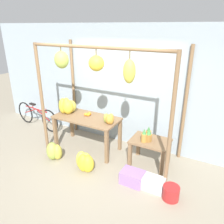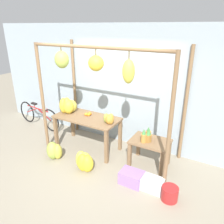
{
  "view_description": "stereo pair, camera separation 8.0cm",
  "coord_description": "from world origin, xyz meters",
  "px_view_note": "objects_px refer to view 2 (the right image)",
  "views": [
    {
      "loc": [
        2.11,
        -3.06,
        2.74
      ],
      "look_at": [
        0.09,
        0.66,
        1.05
      ],
      "focal_mm": 35.0,
      "sensor_mm": 36.0,
      "label": 1
    },
    {
      "loc": [
        2.18,
        -3.03,
        2.74
      ],
      "look_at": [
        0.09,
        0.66,
        1.05
      ],
      "focal_mm": 35.0,
      "sensor_mm": 36.0,
      "label": 2
    }
  ],
  "objects_px": {
    "fruit_crate_purple": "(153,184)",
    "fruit_crate_white": "(132,177)",
    "banana_pile_ground_right": "(84,162)",
    "banana_pile_ground_left": "(54,151)",
    "papaya_pile": "(109,119)",
    "orange_pile": "(88,114)",
    "pineapple_cluster": "(147,136)",
    "parked_bicycle": "(38,115)",
    "blue_bucket": "(170,194)",
    "banana_pile_on_table": "(68,106)"
  },
  "relations": [
    {
      "from": "banana_pile_ground_left",
      "to": "fruit_crate_white",
      "type": "bearing_deg",
      "value": 2.74
    },
    {
      "from": "pineapple_cluster",
      "to": "parked_bicycle",
      "type": "height_order",
      "value": "pineapple_cluster"
    },
    {
      "from": "banana_pile_ground_left",
      "to": "blue_bucket",
      "type": "bearing_deg",
      "value": 0.55
    },
    {
      "from": "banana_pile_ground_right",
      "to": "banana_pile_ground_left",
      "type": "bearing_deg",
      "value": 178.78
    },
    {
      "from": "banana_pile_ground_left",
      "to": "papaya_pile",
      "type": "relative_size",
      "value": 1.51
    },
    {
      "from": "pineapple_cluster",
      "to": "fruit_crate_purple",
      "type": "xyz_separation_m",
      "value": [
        0.38,
        -0.62,
        -0.58
      ]
    },
    {
      "from": "orange_pile",
      "to": "banana_pile_ground_left",
      "type": "bearing_deg",
      "value": -114.39
    },
    {
      "from": "banana_pile_on_table",
      "to": "papaya_pile",
      "type": "xyz_separation_m",
      "value": [
        1.15,
        -0.06,
        -0.06
      ]
    },
    {
      "from": "blue_bucket",
      "to": "fruit_crate_purple",
      "type": "distance_m",
      "value": 0.35
    },
    {
      "from": "fruit_crate_white",
      "to": "papaya_pile",
      "type": "xyz_separation_m",
      "value": [
        -0.82,
        0.57,
        0.79
      ]
    },
    {
      "from": "pineapple_cluster",
      "to": "blue_bucket",
      "type": "bearing_deg",
      "value": -45.22
    },
    {
      "from": "banana_pile_on_table",
      "to": "banana_pile_ground_right",
      "type": "xyz_separation_m",
      "value": [
        0.97,
        -0.74,
        -0.78
      ]
    },
    {
      "from": "banana_pile_on_table",
      "to": "orange_pile",
      "type": "relative_size",
      "value": 2.96
    },
    {
      "from": "fruit_crate_purple",
      "to": "fruit_crate_white",
      "type": "bearing_deg",
      "value": -174.97
    },
    {
      "from": "banana_pile_on_table",
      "to": "banana_pile_ground_left",
      "type": "distance_m",
      "value": 1.08
    },
    {
      "from": "banana_pile_ground_left",
      "to": "pineapple_cluster",
      "type": "bearing_deg",
      "value": 22.04
    },
    {
      "from": "banana_pile_ground_right",
      "to": "fruit_crate_purple",
      "type": "bearing_deg",
      "value": 5.72
    },
    {
      "from": "pineapple_cluster",
      "to": "banana_pile_ground_right",
      "type": "relative_size",
      "value": 0.62
    },
    {
      "from": "banana_pile_ground_right",
      "to": "blue_bucket",
      "type": "relative_size",
      "value": 1.66
    },
    {
      "from": "fruit_crate_white",
      "to": "banana_pile_ground_right",
      "type": "bearing_deg",
      "value": -174.01
    },
    {
      "from": "orange_pile",
      "to": "fruit_crate_white",
      "type": "height_order",
      "value": "orange_pile"
    },
    {
      "from": "banana_pile_ground_left",
      "to": "fruit_crate_purple",
      "type": "height_order",
      "value": "banana_pile_ground_left"
    },
    {
      "from": "banana_pile_on_table",
      "to": "parked_bicycle",
      "type": "relative_size",
      "value": 0.26
    },
    {
      "from": "fruit_crate_white",
      "to": "blue_bucket",
      "type": "relative_size",
      "value": 1.49
    },
    {
      "from": "orange_pile",
      "to": "papaya_pile",
      "type": "height_order",
      "value": "papaya_pile"
    },
    {
      "from": "fruit_crate_purple",
      "to": "banana_pile_on_table",
      "type": "bearing_deg",
      "value": 165.89
    },
    {
      "from": "banana_pile_on_table",
      "to": "fruit_crate_white",
      "type": "xyz_separation_m",
      "value": [
        1.97,
        -0.63,
        -0.85
      ]
    },
    {
      "from": "banana_pile_ground_right",
      "to": "fruit_crate_purple",
      "type": "distance_m",
      "value": 1.41
    },
    {
      "from": "fruit_crate_purple",
      "to": "blue_bucket",
      "type": "bearing_deg",
      "value": -16.26
    },
    {
      "from": "orange_pile",
      "to": "blue_bucket",
      "type": "height_order",
      "value": "orange_pile"
    },
    {
      "from": "fruit_crate_purple",
      "to": "orange_pile",
      "type": "bearing_deg",
      "value": 160.02
    },
    {
      "from": "blue_bucket",
      "to": "papaya_pile",
      "type": "height_order",
      "value": "papaya_pile"
    },
    {
      "from": "orange_pile",
      "to": "fruit_crate_white",
      "type": "bearing_deg",
      "value": -25.92
    },
    {
      "from": "blue_bucket",
      "to": "fruit_crate_purple",
      "type": "xyz_separation_m",
      "value": [
        -0.33,
        0.1,
        -0.01
      ]
    },
    {
      "from": "orange_pile",
      "to": "banana_pile_ground_right",
      "type": "relative_size",
      "value": 0.32
    },
    {
      "from": "orange_pile",
      "to": "fruit_crate_purple",
      "type": "xyz_separation_m",
      "value": [
        1.86,
        -0.68,
        -0.73
      ]
    },
    {
      "from": "orange_pile",
      "to": "banana_pile_on_table",
      "type": "bearing_deg",
      "value": -170.94
    },
    {
      "from": "banana_pile_ground_left",
      "to": "fruit_crate_white",
      "type": "relative_size",
      "value": 1.02
    },
    {
      "from": "parked_bicycle",
      "to": "fruit_crate_purple",
      "type": "relative_size",
      "value": 4.54
    },
    {
      "from": "blue_bucket",
      "to": "parked_bicycle",
      "type": "distance_m",
      "value": 4.24
    },
    {
      "from": "banana_pile_on_table",
      "to": "fruit_crate_purple",
      "type": "bearing_deg",
      "value": -14.11
    },
    {
      "from": "banana_pile_ground_left",
      "to": "papaya_pile",
      "type": "xyz_separation_m",
      "value": [
        1.01,
        0.66,
        0.73
      ]
    },
    {
      "from": "banana_pile_ground_left",
      "to": "papaya_pile",
      "type": "distance_m",
      "value": 1.41
    },
    {
      "from": "papaya_pile",
      "to": "fruit_crate_purple",
      "type": "height_order",
      "value": "papaya_pile"
    },
    {
      "from": "pineapple_cluster",
      "to": "blue_bucket",
      "type": "xyz_separation_m",
      "value": [
        0.72,
        -0.72,
        -0.57
      ]
    },
    {
      "from": "pineapple_cluster",
      "to": "orange_pile",
      "type": "bearing_deg",
      "value": 177.94
    },
    {
      "from": "fruit_crate_white",
      "to": "banana_pile_on_table",
      "type": "bearing_deg",
      "value": 162.27
    },
    {
      "from": "pineapple_cluster",
      "to": "banana_pile_ground_right",
      "type": "xyz_separation_m",
      "value": [
        -1.02,
        -0.76,
        -0.5
      ]
    },
    {
      "from": "fruit_crate_white",
      "to": "papaya_pile",
      "type": "bearing_deg",
      "value": 145.15
    },
    {
      "from": "banana_pile_on_table",
      "to": "banana_pile_ground_right",
      "type": "relative_size",
      "value": 0.96
    }
  ]
}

